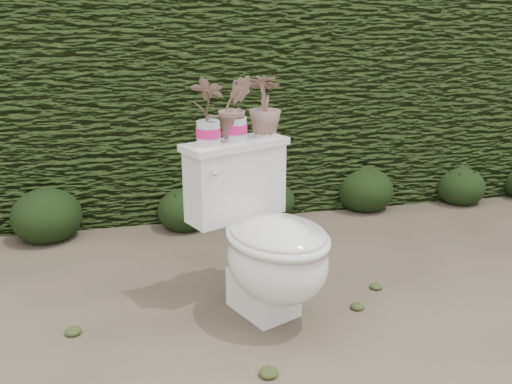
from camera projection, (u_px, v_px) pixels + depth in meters
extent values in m
plane|color=#72624E|center=(257.00, 297.00, 2.81)|extent=(60.00, 60.00, 0.00)
cube|color=#2B3E14|center=(207.00, 89.00, 4.04)|extent=(8.00, 1.00, 1.60)
cube|color=silver|center=(263.00, 291.00, 2.66)|extent=(0.32, 0.36, 0.20)
ellipsoid|color=silver|center=(277.00, 259.00, 2.52)|extent=(0.58, 0.63, 0.39)
cube|color=silver|center=(236.00, 183.00, 2.68)|extent=(0.50, 0.34, 0.34)
cube|color=silver|center=(235.00, 144.00, 2.62)|extent=(0.53, 0.37, 0.03)
cylinder|color=silver|center=(212.00, 172.00, 2.47)|extent=(0.04, 0.06, 0.02)
sphere|color=silver|center=(216.00, 174.00, 2.45)|extent=(0.03, 0.03, 0.03)
imported|color=#387B26|center=(208.00, 113.00, 2.49)|extent=(0.18, 0.17, 0.29)
imported|color=#387B26|center=(235.00, 110.00, 2.57)|extent=(0.16, 0.13, 0.28)
imported|color=#387B26|center=(265.00, 107.00, 2.67)|extent=(0.19, 0.19, 0.28)
ellipsoid|color=black|center=(46.00, 212.00, 3.47)|extent=(0.42, 0.42, 0.34)
ellipsoid|color=black|center=(185.00, 206.00, 3.66)|extent=(0.35, 0.35, 0.28)
ellipsoid|color=black|center=(271.00, 196.00, 3.87)|extent=(0.33, 0.33, 0.26)
ellipsoid|color=black|center=(365.00, 186.00, 4.00)|extent=(0.40, 0.40, 0.32)
ellipsoid|color=black|center=(460.00, 183.00, 4.13)|extent=(0.35, 0.35, 0.28)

